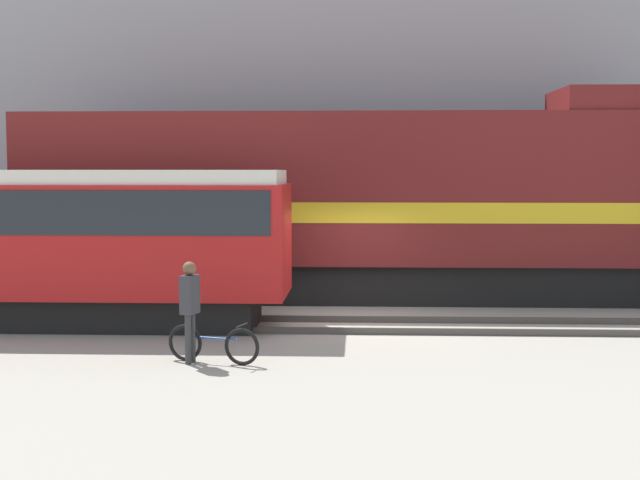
# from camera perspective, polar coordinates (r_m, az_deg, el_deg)

# --- Properties ---
(ground_plane) EXTENTS (120.00, 120.00, 0.00)m
(ground_plane) POSITION_cam_1_polar(r_m,az_deg,el_deg) (19.92, 2.23, -5.20)
(ground_plane) COLOR #9E998C
(track_near) EXTENTS (60.00, 1.50, 0.14)m
(track_near) POSITION_cam_1_polar(r_m,az_deg,el_deg) (19.01, 2.21, -5.45)
(track_near) COLOR #47423D
(track_near) RESTS_ON ground
(track_far) EXTENTS (60.00, 1.50, 0.14)m
(track_far) POSITION_cam_1_polar(r_m,az_deg,el_deg) (23.22, 2.28, -3.62)
(track_far) COLOR #47423D
(track_far) RESTS_ON ground
(building_backdrop) EXTENTS (39.66, 6.00, 9.82)m
(building_backdrop) POSITION_cam_1_polar(r_m,az_deg,el_deg) (29.64, 2.38, 7.53)
(building_backdrop) COLOR #99999E
(building_backdrop) RESTS_ON ground
(freight_locomotive) EXTENTS (16.60, 3.04, 5.38)m
(freight_locomotive) POSITION_cam_1_polar(r_m,az_deg,el_deg) (23.00, 2.07, 2.41)
(freight_locomotive) COLOR black
(freight_locomotive) RESTS_ON ground
(streetcar) EXTENTS (11.08, 2.54, 3.36)m
(streetcar) POSITION_cam_1_polar(r_m,az_deg,el_deg) (20.07, -18.09, 0.18)
(streetcar) COLOR black
(streetcar) RESTS_ON ground
(bicycle) EXTENTS (1.69, 0.66, 0.71)m
(bicycle) POSITION_cam_1_polar(r_m,az_deg,el_deg) (15.71, -6.85, -6.65)
(bicycle) COLOR black
(bicycle) RESTS_ON ground
(person) EXTENTS (0.31, 0.41, 1.78)m
(person) POSITION_cam_1_polar(r_m,az_deg,el_deg) (15.62, -8.34, -3.90)
(person) COLOR #333333
(person) RESTS_ON ground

